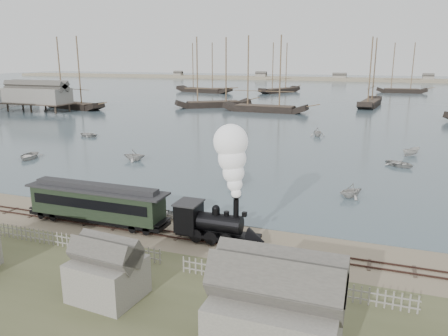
% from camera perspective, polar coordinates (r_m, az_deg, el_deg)
% --- Properties ---
extents(ground, '(600.00, 600.00, 0.00)m').
position_cam_1_polar(ground, '(39.25, -7.25, -7.38)').
color(ground, gray).
rests_on(ground, ground).
extents(harbor_water, '(600.00, 336.00, 0.06)m').
position_cam_1_polar(harbor_water, '(203.52, 15.40, 9.79)').
color(harbor_water, '#40525C').
rests_on(harbor_water, ground).
extents(rail_track, '(120.00, 1.80, 0.16)m').
position_cam_1_polar(rail_track, '(37.60, -8.65, -8.36)').
color(rail_track, '#3B2620').
rests_on(rail_track, ground).
extents(picket_fence_west, '(19.00, 0.10, 1.20)m').
position_cam_1_polar(picket_fence_west, '(37.42, -21.30, -9.41)').
color(picket_fence_west, slate).
rests_on(picket_fence_west, ground).
extents(picket_fence_east, '(15.00, 0.10, 1.20)m').
position_cam_1_polar(picket_fence_east, '(29.05, 8.78, -15.67)').
color(picket_fence_east, slate).
rests_on(picket_fence_east, ground).
extents(shed_mid, '(4.00, 3.50, 3.60)m').
position_cam_1_polar(shed_mid, '(29.07, -14.79, -15.98)').
color(shed_mid, slate).
rests_on(shed_mid, ground).
extents(far_spit, '(500.00, 20.00, 1.80)m').
position_cam_1_polar(far_spit, '(283.17, 16.86, 10.83)').
color(far_spit, tan).
rests_on(far_spit, ground).
extents(locomotive, '(7.37, 2.75, 9.19)m').
position_cam_1_polar(locomotive, '(33.73, 0.43, -3.26)').
color(locomotive, black).
rests_on(locomotive, ground).
extents(passenger_coach, '(13.30, 2.57, 3.23)m').
position_cam_1_polar(passenger_coach, '(39.96, -16.27, -4.33)').
color(passenger_coach, black).
rests_on(passenger_coach, ground).
extents(beached_dinghy, '(3.38, 4.46, 0.87)m').
position_cam_1_polar(beached_dinghy, '(40.85, -8.70, -5.89)').
color(beached_dinghy, '#BBB8B2').
rests_on(beached_dinghy, ground).
extents(rowboat_0, '(5.23, 4.51, 0.91)m').
position_cam_1_polar(rowboat_0, '(69.26, -24.17, 1.47)').
color(rowboat_0, '#BBB8B2').
rests_on(rowboat_0, harbor_water).
extents(rowboat_1, '(3.18, 3.55, 1.69)m').
position_cam_1_polar(rowboat_1, '(63.28, -11.65, 1.69)').
color(rowboat_1, '#BBB8B2').
rests_on(rowboat_1, harbor_water).
extents(rowboat_2, '(4.19, 3.22, 1.53)m').
position_cam_1_polar(rowboat_2, '(50.93, 1.44, -1.17)').
color(rowboat_2, '#BBB8B2').
rests_on(rowboat_2, harbor_water).
extents(rowboat_3, '(4.49, 4.82, 0.81)m').
position_cam_1_polar(rowboat_3, '(63.40, 21.99, 0.55)').
color(rowboat_3, '#BBB8B2').
rests_on(rowboat_3, harbor_water).
extents(rowboat_4, '(3.83, 3.82, 1.53)m').
position_cam_1_polar(rowboat_4, '(47.73, 16.25, -2.83)').
color(rowboat_4, '#BBB8B2').
rests_on(rowboat_4, harbor_water).
extents(rowboat_5, '(3.11, 3.08, 1.23)m').
position_cam_1_polar(rowboat_5, '(70.92, 23.25, 1.97)').
color(rowboat_5, '#BBB8B2').
rests_on(rowboat_5, harbor_water).
extents(rowboat_6, '(3.47, 4.36, 0.81)m').
position_cam_1_polar(rowboat_6, '(84.99, -17.39, 4.22)').
color(rowboat_6, '#BBB8B2').
rests_on(rowboat_6, harbor_water).
extents(rowboat_7, '(4.05, 3.84, 1.67)m').
position_cam_1_polar(rowboat_7, '(83.06, 12.12, 4.64)').
color(rowboat_7, '#BBB8B2').
rests_on(rowboat_7, harbor_water).
extents(schooner_0, '(22.66, 10.25, 20.00)m').
position_cam_1_polar(schooner_0, '(132.06, -19.44, 11.65)').
color(schooner_0, black).
rests_on(schooner_0, harbor_water).
extents(schooner_1, '(21.08, 16.76, 20.00)m').
position_cam_1_polar(schooner_1, '(128.33, -1.42, 12.39)').
color(schooner_1, black).
rests_on(schooner_1, harbor_water).
extents(schooner_2, '(23.00, 5.98, 20.00)m').
position_cam_1_polar(schooner_2, '(117.68, 5.45, 12.15)').
color(schooner_2, black).
rests_on(schooner_2, harbor_water).
extents(schooner_3, '(7.26, 21.87, 20.00)m').
position_cam_1_polar(schooner_3, '(137.51, 18.82, 11.78)').
color(schooner_3, black).
rests_on(schooner_3, harbor_water).
extents(schooner_6, '(26.28, 11.75, 20.00)m').
position_cam_1_polar(schooner_6, '(183.00, -2.70, 12.96)').
color(schooner_6, black).
rests_on(schooner_6, harbor_water).
extents(schooner_7, '(14.54, 21.52, 20.00)m').
position_cam_1_polar(schooner_7, '(183.04, 7.36, 12.87)').
color(schooner_7, black).
rests_on(schooner_7, harbor_water).
extents(schooner_8, '(19.64, 5.98, 20.00)m').
position_cam_1_polar(schooner_8, '(193.86, 22.43, 12.00)').
color(schooner_8, black).
rests_on(schooner_8, harbor_water).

